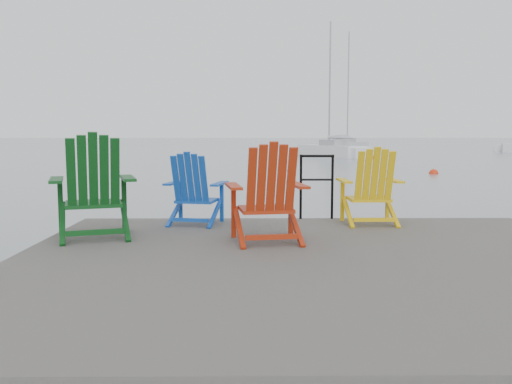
{
  "coord_description": "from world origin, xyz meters",
  "views": [
    {
      "loc": [
        -0.66,
        -5.06,
        1.69
      ],
      "look_at": [
        -0.59,
        2.71,
        0.85
      ],
      "focal_mm": 38.0,
      "sensor_mm": 36.0,
      "label": 1
    }
  ],
  "objects_px": {
    "chair_red": "(268,194)",
    "buoy_a": "(434,174)",
    "chair_green": "(93,187)",
    "buoy_b": "(291,171)",
    "buoy_c": "(372,158)",
    "chair_yellow": "(371,187)",
    "chair_blue": "(194,189)",
    "handrail": "(317,180)",
    "sailboat_near": "(332,151)",
    "sailboat_mid": "(346,146)",
    "buoy_d": "(385,154)"
  },
  "relations": [
    {
      "from": "chair_green",
      "to": "chair_blue",
      "type": "xyz_separation_m",
      "value": [
        1.04,
        0.93,
        -0.12
      ]
    },
    {
      "from": "handrail",
      "to": "chair_green",
      "type": "relative_size",
      "value": 0.77
    },
    {
      "from": "chair_green",
      "to": "buoy_b",
      "type": "xyz_separation_m",
      "value": [
        3.6,
        18.17,
        -1.09
      ]
    },
    {
      "from": "sailboat_near",
      "to": "buoy_c",
      "type": "bearing_deg",
      "value": -78.7
    },
    {
      "from": "chair_blue",
      "to": "buoy_a",
      "type": "relative_size",
      "value": 2.34
    },
    {
      "from": "chair_yellow",
      "to": "sailboat_mid",
      "type": "bearing_deg",
      "value": 79.54
    },
    {
      "from": "buoy_a",
      "to": "buoy_c",
      "type": "xyz_separation_m",
      "value": [
        0.58,
        14.27,
        0.0
      ]
    },
    {
      "from": "chair_green",
      "to": "chair_blue",
      "type": "relative_size",
      "value": 1.25
    },
    {
      "from": "handrail",
      "to": "sailboat_near",
      "type": "relative_size",
      "value": 0.09
    },
    {
      "from": "sailboat_near",
      "to": "buoy_b",
      "type": "relative_size",
      "value": 24.86
    },
    {
      "from": "chair_red",
      "to": "chair_yellow",
      "type": "height_order",
      "value": "chair_red"
    },
    {
      "from": "chair_red",
      "to": "buoy_b",
      "type": "height_order",
      "value": "chair_red"
    },
    {
      "from": "handrail",
      "to": "chair_red",
      "type": "relative_size",
      "value": 0.84
    },
    {
      "from": "handrail",
      "to": "buoy_b",
      "type": "bearing_deg",
      "value": 86.93
    },
    {
      "from": "buoy_b",
      "to": "buoy_a",
      "type": "bearing_deg",
      "value": -15.37
    },
    {
      "from": "chair_red",
      "to": "sailboat_mid",
      "type": "bearing_deg",
      "value": 70.64
    },
    {
      "from": "chair_green",
      "to": "chair_blue",
      "type": "bearing_deg",
      "value": 24.03
    },
    {
      "from": "buoy_b",
      "to": "buoy_c",
      "type": "relative_size",
      "value": 1.16
    },
    {
      "from": "chair_red",
      "to": "buoy_b",
      "type": "bearing_deg",
      "value": 76.37
    },
    {
      "from": "handrail",
      "to": "buoy_d",
      "type": "distance_m",
      "value": 38.94
    },
    {
      "from": "chair_blue",
      "to": "buoy_d",
      "type": "relative_size",
      "value": 2.75
    },
    {
      "from": "buoy_a",
      "to": "buoy_d",
      "type": "xyz_separation_m",
      "value": [
        3.5,
        22.4,
        0.0
      ]
    },
    {
      "from": "sailboat_near",
      "to": "sailboat_mid",
      "type": "bearing_deg",
      "value": 53.24
    },
    {
      "from": "buoy_b",
      "to": "buoy_c",
      "type": "bearing_deg",
      "value": 62.99
    },
    {
      "from": "chair_green",
      "to": "buoy_a",
      "type": "height_order",
      "value": "chair_green"
    },
    {
      "from": "chair_red",
      "to": "buoy_a",
      "type": "xyz_separation_m",
      "value": [
        7.5,
        16.8,
        -1.04
      ]
    },
    {
      "from": "chair_yellow",
      "to": "buoy_c",
      "type": "height_order",
      "value": "chair_yellow"
    },
    {
      "from": "chair_blue",
      "to": "chair_yellow",
      "type": "bearing_deg",
      "value": 11.01
    },
    {
      "from": "chair_red",
      "to": "buoy_a",
      "type": "relative_size",
      "value": 2.69
    },
    {
      "from": "chair_blue",
      "to": "sailboat_mid",
      "type": "height_order",
      "value": "sailboat_mid"
    },
    {
      "from": "handrail",
      "to": "buoy_c",
      "type": "bearing_deg",
      "value": 75.97
    },
    {
      "from": "handrail",
      "to": "sailboat_mid",
      "type": "bearing_deg",
      "value": 79.68
    },
    {
      "from": "buoy_c",
      "to": "chair_red",
      "type": "bearing_deg",
      "value": -104.57
    },
    {
      "from": "chair_red",
      "to": "buoy_c",
      "type": "distance_m",
      "value": 32.12
    },
    {
      "from": "chair_blue",
      "to": "chair_yellow",
      "type": "relative_size",
      "value": 0.94
    },
    {
      "from": "buoy_a",
      "to": "sailboat_mid",
      "type": "bearing_deg",
      "value": 86.24
    },
    {
      "from": "buoy_a",
      "to": "handrail",
      "type": "bearing_deg",
      "value": -114.08
    },
    {
      "from": "buoy_c",
      "to": "buoy_b",
      "type": "bearing_deg",
      "value": -117.01
    },
    {
      "from": "chair_green",
      "to": "chair_red",
      "type": "relative_size",
      "value": 1.09
    },
    {
      "from": "buoy_b",
      "to": "buoy_c",
      "type": "xyz_separation_m",
      "value": [
        6.45,
        12.65,
        0.0
      ]
    },
    {
      "from": "buoy_a",
      "to": "chair_yellow",
      "type": "bearing_deg",
      "value": -111.37
    },
    {
      "from": "chair_green",
      "to": "buoy_a",
      "type": "xyz_separation_m",
      "value": [
        9.47,
        16.55,
        -1.09
      ]
    },
    {
      "from": "buoy_b",
      "to": "buoy_c",
      "type": "distance_m",
      "value": 14.2
    },
    {
      "from": "chair_yellow",
      "to": "buoy_a",
      "type": "xyz_separation_m",
      "value": [
        6.12,
        15.63,
        -1.0
      ]
    },
    {
      "from": "chair_yellow",
      "to": "sailboat_mid",
      "type": "xyz_separation_m",
      "value": [
        8.38,
        50.08,
        -0.64
      ]
    },
    {
      "from": "buoy_b",
      "to": "buoy_d",
      "type": "distance_m",
      "value": 22.8
    },
    {
      "from": "sailboat_mid",
      "to": "buoy_b",
      "type": "relative_size",
      "value": 30.7
    },
    {
      "from": "handrail",
      "to": "chair_yellow",
      "type": "xyz_separation_m",
      "value": [
        0.65,
        -0.48,
        -0.04
      ]
    },
    {
      "from": "chair_green",
      "to": "chair_red",
      "type": "bearing_deg",
      "value": -25.05
    },
    {
      "from": "sailboat_mid",
      "to": "buoy_b",
      "type": "xyz_separation_m",
      "value": [
        -8.14,
        -32.83,
        -0.35
      ]
    }
  ]
}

